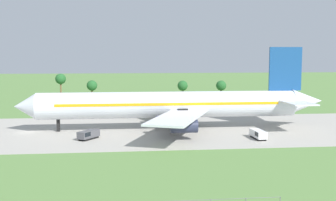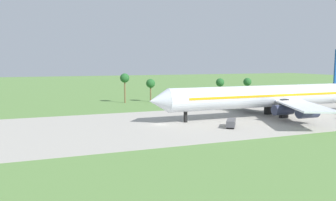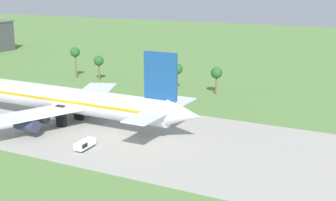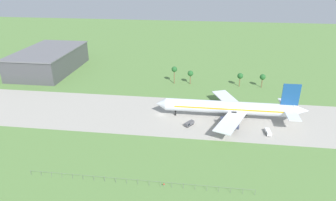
% 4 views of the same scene
% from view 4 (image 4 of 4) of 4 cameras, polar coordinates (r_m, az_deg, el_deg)
% --- Properties ---
extents(ground_plane, '(600.00, 600.00, 0.00)m').
position_cam_4_polar(ground_plane, '(154.99, -1.25, -2.72)').
color(ground_plane, '#5B8442').
extents(taxiway_strip, '(320.00, 44.00, 0.02)m').
position_cam_4_polar(taxiway_strip, '(154.99, -1.25, -2.72)').
color(taxiway_strip, '#A8A399').
rests_on(taxiway_strip, ground_plane).
extents(jet_airliner, '(74.73, 51.28, 19.86)m').
position_cam_4_polar(jet_airliner, '(151.86, 11.89, -1.35)').
color(jet_airliner, silver).
rests_on(jet_airliner, ground_plane).
extents(baggage_tug, '(2.32, 5.74, 1.87)m').
position_cam_4_polar(baggage_tug, '(144.35, 18.55, -5.77)').
color(baggage_tug, black).
rests_on(baggage_tug, ground_plane).
extents(catering_van, '(4.73, 5.57, 1.90)m').
position_cam_4_polar(catering_van, '(144.47, 4.02, -4.43)').
color(catering_van, black).
rests_on(catering_van, ground_plane).
extents(perimeter_fence, '(80.10, 0.10, 2.10)m').
position_cam_4_polar(perimeter_fence, '(108.64, -5.77, -15.05)').
color(perimeter_fence, slate).
rests_on(perimeter_fence, ground_plane).
extents(no_stopping_sign, '(0.44, 0.08, 1.68)m').
position_cam_4_polar(no_stopping_sign, '(107.21, -0.76, -15.80)').
color(no_stopping_sign, gray).
rests_on(no_stopping_sign, ground_plane).
extents(terminal_building, '(36.72, 61.20, 15.61)m').
position_cam_4_polar(terminal_building, '(236.51, -21.74, 7.13)').
color(terminal_building, '#47474C').
rests_on(terminal_building, ground_plane).
extents(palm_tree_row, '(59.34, 3.60, 11.52)m').
position_cam_4_polar(palm_tree_row, '(193.63, 9.18, 4.99)').
color(palm_tree_row, brown).
rests_on(palm_tree_row, ground_plane).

